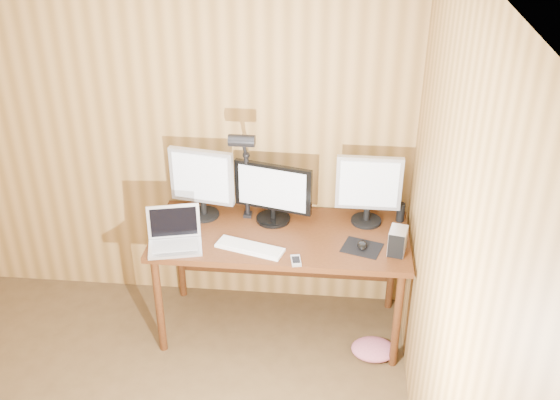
# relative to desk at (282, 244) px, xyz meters

# --- Properties ---
(room_shell) EXTENTS (4.00, 4.00, 4.00)m
(room_shell) POSITION_rel_desk_xyz_m (-0.93, -1.70, 0.62)
(room_shell) COLOR #4D371D
(room_shell) RESTS_ON ground
(desk) EXTENTS (1.60, 0.70, 0.75)m
(desk) POSITION_rel_desk_xyz_m (0.00, 0.00, 0.00)
(desk) COLOR #44210E
(desk) RESTS_ON floor
(monitor_center) EXTENTS (0.50, 0.22, 0.40)m
(monitor_center) POSITION_rel_desk_xyz_m (-0.06, 0.08, 0.33)
(monitor_center) COLOR black
(monitor_center) RESTS_ON desk
(monitor_left) EXTENTS (0.42, 0.20, 0.47)m
(monitor_left) POSITION_rel_desk_xyz_m (-0.52, 0.10, 0.38)
(monitor_left) COLOR black
(monitor_left) RESTS_ON desk
(monitor_right) EXTENTS (0.41, 0.20, 0.46)m
(monitor_right) POSITION_rel_desk_xyz_m (0.54, 0.12, 0.37)
(monitor_right) COLOR black
(monitor_right) RESTS_ON desk
(laptop) EXTENTS (0.37, 0.32, 0.23)m
(laptop) POSITION_rel_desk_xyz_m (-0.63, -0.25, 0.18)
(laptop) COLOR silver
(laptop) RESTS_ON desk
(keyboard) EXTENTS (0.43, 0.24, 0.02)m
(keyboard) POSITION_rel_desk_xyz_m (-0.17, -0.26, 0.13)
(keyboard) COLOR white
(keyboard) RESTS_ON desk
(mousepad) EXTENTS (0.27, 0.25, 0.00)m
(mousepad) POSITION_rel_desk_xyz_m (0.50, -0.19, 0.12)
(mousepad) COLOR black
(mousepad) RESTS_ON desk
(mouse) EXTENTS (0.10, 0.12, 0.04)m
(mouse) POSITION_rel_desk_xyz_m (0.50, -0.19, 0.14)
(mouse) COLOR black
(mouse) RESTS_ON mousepad
(hard_drive) EXTENTS (0.13, 0.16, 0.16)m
(hard_drive) POSITION_rel_desk_xyz_m (0.71, -0.21, 0.20)
(hard_drive) COLOR silver
(hard_drive) RESTS_ON desk
(phone) EXTENTS (0.07, 0.12, 0.02)m
(phone) POSITION_rel_desk_xyz_m (0.12, -0.37, 0.13)
(phone) COLOR silver
(phone) RESTS_ON desk
(speaker) EXTENTS (0.05, 0.05, 0.13)m
(speaker) POSITION_rel_desk_xyz_m (0.75, 0.16, 0.19)
(speaker) COLOR black
(speaker) RESTS_ON desk
(desk_lamp) EXTENTS (0.16, 0.23, 0.69)m
(desk_lamp) POSITION_rel_desk_xyz_m (-0.24, 0.04, 0.55)
(desk_lamp) COLOR black
(desk_lamp) RESTS_ON desk
(fabric_pile) EXTENTS (0.34, 0.31, 0.09)m
(fabric_pile) POSITION_rel_desk_xyz_m (0.62, -0.29, -0.58)
(fabric_pile) COLOR #B8596C
(fabric_pile) RESTS_ON floor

